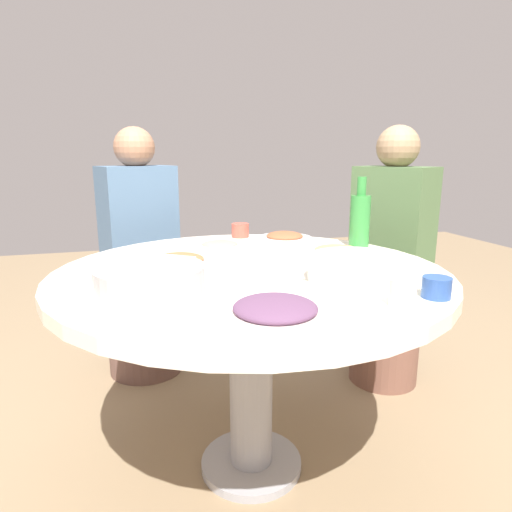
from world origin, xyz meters
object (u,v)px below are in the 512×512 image
object	(u,v)px
dish_shrimp	(337,252)
round_dining_table	(251,303)
dish_tofu_braise	(178,262)
green_bottle	(360,219)
rice_bowl	(151,284)
tea_cup_far	(240,230)
diner_left	(393,224)
soup_bowl	(357,270)
dish_eggplant	(275,312)
stool_for_diner_left	(385,335)
diner_right	(139,221)
tea_cup_near	(437,287)
dish_noodles	(220,246)
stool_for_diner_right	(145,327)
dish_stirfry	(285,239)
tea_cup_side	(403,293)

from	to	relation	value
dish_shrimp	round_dining_table	bearing A→B (deg)	103.10
dish_tofu_braise	green_bottle	xyz separation A→B (m)	(0.13, -0.72, 0.09)
rice_bowl	dish_tofu_braise	bearing A→B (deg)	-16.53
dish_shrimp	dish_tofu_braise	xyz separation A→B (m)	(0.00, 0.57, 0.00)
tea_cup_far	dish_tofu_braise	bearing A→B (deg)	145.22
diner_left	soup_bowl	bearing A→B (deg)	140.86
tea_cup_far	dish_shrimp	bearing A→B (deg)	-152.78
dish_eggplant	green_bottle	bearing A→B (deg)	-40.36
green_bottle	stool_for_diner_left	bearing A→B (deg)	-52.57
dish_eggplant	diner_right	xyz separation A→B (m)	(1.33, 0.26, 0.02)
round_dining_table	green_bottle	distance (m)	0.59
round_dining_table	dish_shrimp	distance (m)	0.38
dish_shrimp	tea_cup_near	bearing A→B (deg)	-175.50
dish_noodles	rice_bowl	bearing A→B (deg)	153.36
rice_bowl	stool_for_diner_right	size ratio (longest dim) A/B	0.58
dish_stirfry	tea_cup_far	bearing A→B (deg)	37.82
rice_bowl	green_bottle	distance (m)	0.95
tea_cup_side	stool_for_diner_left	world-z (taller)	tea_cup_side
round_dining_table	stool_for_diner_left	distance (m)	0.99
dish_tofu_braise	dish_shrimp	bearing A→B (deg)	-90.49
diner_right	dish_eggplant	bearing A→B (deg)	-168.86
dish_noodles	dish_tofu_braise	distance (m)	0.29
dish_eggplant	tea_cup_side	bearing A→B (deg)	-88.47
dish_eggplant	dish_noodles	size ratio (longest dim) A/B	1.31
tea_cup_far	stool_for_diner_right	world-z (taller)	tea_cup_far
dish_stirfry	dish_tofu_braise	bearing A→B (deg)	121.00
dish_noodles	green_bottle	distance (m)	0.56
soup_bowl	tea_cup_side	world-z (taller)	soup_bowl
dish_noodles	green_bottle	world-z (taller)	green_bottle
stool_for_diner_right	diner_right	distance (m)	0.55
dish_shrimp	dish_tofu_braise	distance (m)	0.57
dish_shrimp	dish_stirfry	bearing A→B (deg)	19.02
dish_stirfry	tea_cup_side	size ratio (longest dim) A/B	3.29
soup_bowl	tea_cup_near	xyz separation A→B (m)	(-0.19, -0.12, -0.01)
rice_bowl	diner_right	xyz separation A→B (m)	(1.13, 0.00, -0.00)
dish_eggplant	dish_noodles	distance (m)	0.77
tea_cup_near	green_bottle	bearing A→B (deg)	-10.85
dish_tofu_braise	tea_cup_near	size ratio (longest dim) A/B	3.21
round_dining_table	dish_stirfry	xyz separation A→B (m)	(0.37, -0.24, 0.14)
stool_for_diner_left	round_dining_table	bearing A→B (deg)	118.76
dish_noodles	dish_shrimp	xyz separation A→B (m)	(-0.23, -0.38, 0.00)
green_bottle	stool_for_diner_right	bearing A→B (deg)	51.65
round_dining_table	soup_bowl	world-z (taller)	soup_bowl
rice_bowl	tea_cup_near	distance (m)	0.72
dish_noodles	stool_for_diner_left	bearing A→B (deg)	-81.30
diner_right	tea_cup_far	bearing A→B (deg)	-126.47
round_dining_table	tea_cup_near	bearing A→B (deg)	-137.39
dish_shrimp	stool_for_diner_right	xyz separation A→B (m)	(0.79, 0.67, -0.52)
dish_shrimp	stool_for_diner_left	bearing A→B (deg)	-51.81
tea_cup_near	diner_left	xyz separation A→B (m)	(0.85, -0.42, 0.02)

